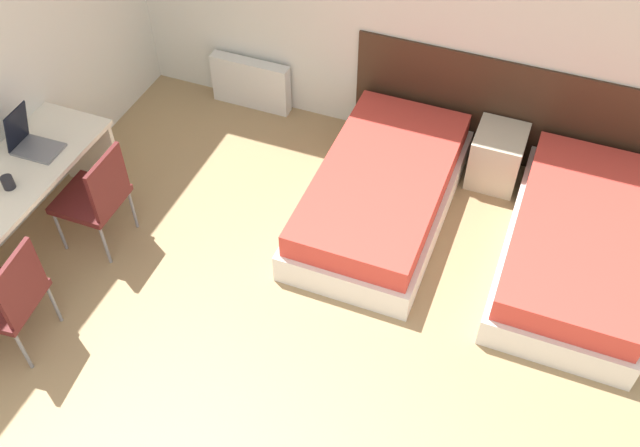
{
  "coord_description": "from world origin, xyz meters",
  "views": [
    {
      "loc": [
        1.2,
        -0.9,
        4.03
      ],
      "look_at": [
        0.0,
        2.14,
        0.55
      ],
      "focal_mm": 40.0,
      "sensor_mm": 36.0,
      "label": 1
    }
  ],
  "objects_px": {
    "laptop": "(31,141)",
    "bed_near_window": "(381,193)",
    "nightstand": "(497,156)",
    "chair_near_notebook": "(8,296)",
    "chair_near_laptop": "(96,195)",
    "bed_near_door": "(578,245)"
  },
  "relations": [
    {
      "from": "chair_near_laptop",
      "to": "laptop",
      "type": "relative_size",
      "value": 2.58
    },
    {
      "from": "bed_near_window",
      "to": "chair_near_laptop",
      "type": "height_order",
      "value": "chair_near_laptop"
    },
    {
      "from": "chair_near_laptop",
      "to": "chair_near_notebook",
      "type": "relative_size",
      "value": 1.0
    },
    {
      "from": "nightstand",
      "to": "chair_near_notebook",
      "type": "height_order",
      "value": "chair_near_notebook"
    },
    {
      "from": "chair_near_notebook",
      "to": "chair_near_laptop",
      "type": "bearing_deg",
      "value": 83.72
    },
    {
      "from": "nightstand",
      "to": "chair_near_laptop",
      "type": "xyz_separation_m",
      "value": [
        -2.56,
        -1.75,
        0.24
      ]
    },
    {
      "from": "bed_near_door",
      "to": "laptop",
      "type": "xyz_separation_m",
      "value": [
        -3.77,
        -1.0,
        0.59
      ]
    },
    {
      "from": "bed_near_window",
      "to": "chair_near_laptop",
      "type": "relative_size",
      "value": 2.19
    },
    {
      "from": "bed_near_door",
      "to": "chair_near_notebook",
      "type": "bearing_deg",
      "value": -148.78
    },
    {
      "from": "nightstand",
      "to": "laptop",
      "type": "xyz_separation_m",
      "value": [
        -3.03,
        -1.71,
        0.57
      ]
    },
    {
      "from": "bed_near_window",
      "to": "bed_near_door",
      "type": "relative_size",
      "value": 1.0
    },
    {
      "from": "chair_near_laptop",
      "to": "laptop",
      "type": "bearing_deg",
      "value": 175.25
    },
    {
      "from": "bed_near_window",
      "to": "laptop",
      "type": "height_order",
      "value": "laptop"
    },
    {
      "from": "chair_near_laptop",
      "to": "laptop",
      "type": "height_order",
      "value": "laptop"
    },
    {
      "from": "nightstand",
      "to": "chair_near_laptop",
      "type": "bearing_deg",
      "value": -145.67
    },
    {
      "from": "bed_near_door",
      "to": "laptop",
      "type": "distance_m",
      "value": 3.94
    },
    {
      "from": "laptop",
      "to": "bed_near_window",
      "type": "bearing_deg",
      "value": 21.84
    },
    {
      "from": "bed_near_door",
      "to": "chair_near_notebook",
      "type": "height_order",
      "value": "chair_near_notebook"
    },
    {
      "from": "bed_near_window",
      "to": "chair_near_notebook",
      "type": "bearing_deg",
      "value": -132.33
    },
    {
      "from": "nightstand",
      "to": "bed_near_window",
      "type": "bearing_deg",
      "value": -135.82
    },
    {
      "from": "bed_near_door",
      "to": "nightstand",
      "type": "bearing_deg",
      "value": 135.82
    },
    {
      "from": "nightstand",
      "to": "laptop",
      "type": "relative_size",
      "value": 1.4
    }
  ]
}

